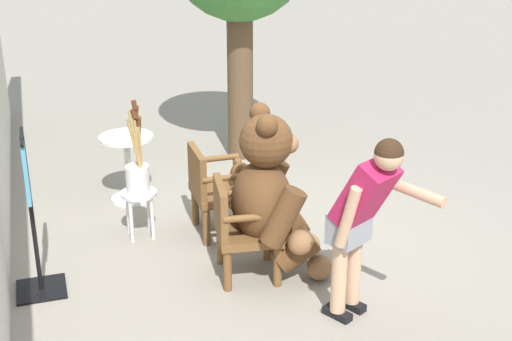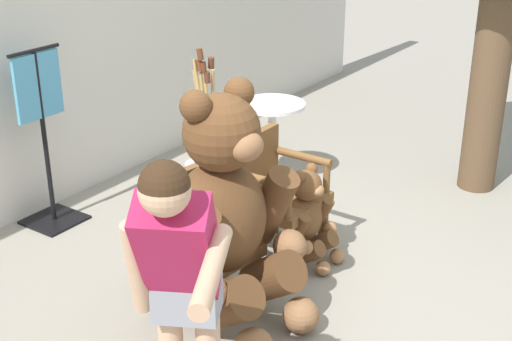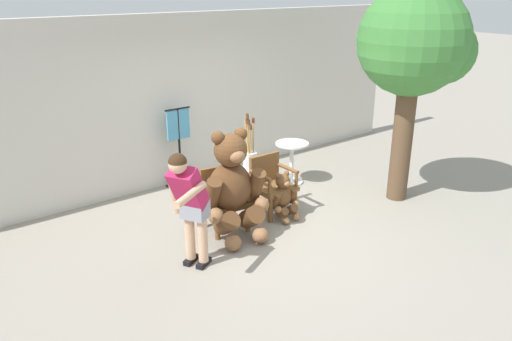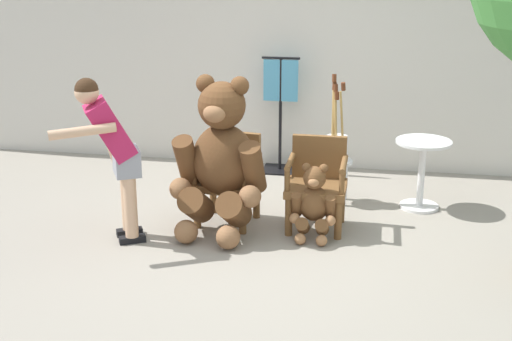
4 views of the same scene
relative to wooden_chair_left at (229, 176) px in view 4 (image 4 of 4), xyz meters
name	(u,v)px [view 4 (image 4 of 4)]	position (x,y,z in m)	size (l,w,h in m)	color
ground_plane	(265,240)	(0.42, -0.42, -0.46)	(60.00, 60.00, 0.00)	gray
back_wall	(299,50)	(0.42, 1.98, 0.94)	(10.00, 0.16, 2.80)	beige
wooden_chair_left	(229,176)	(0.00, 0.00, 0.00)	(0.63, 0.59, 0.86)	brown
wooden_chair_right	(317,181)	(0.85, 0.00, 0.00)	(0.56, 0.52, 0.86)	brown
teddy_bear_large	(221,158)	(-0.02, -0.26, 0.26)	(0.90, 0.89, 1.48)	brown
teddy_bear_small	(314,202)	(0.85, -0.28, -0.11)	(0.43, 0.40, 0.71)	brown
person_visitor	(112,146)	(-0.91, -0.66, 0.45)	(0.68, 0.71, 1.52)	black
white_stool	(336,170)	(0.99, 0.70, -0.11)	(0.34, 0.34, 0.46)	silver
brush_bucket	(337,142)	(0.98, 0.70, 0.20)	(0.22, 0.22, 0.90)	white
round_side_table	(422,166)	(1.86, 0.68, -0.01)	(0.56, 0.56, 0.72)	white
clothing_display_stand	(280,112)	(0.26, 1.65, 0.26)	(0.44, 0.40, 1.36)	black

